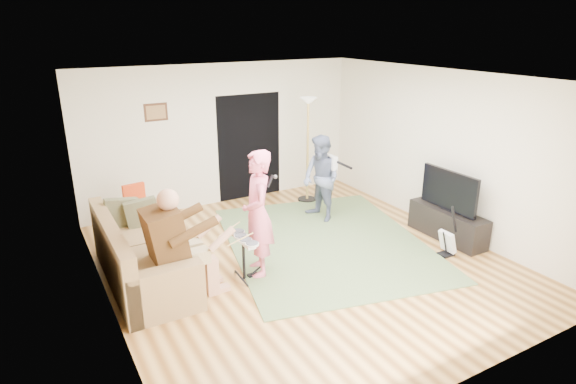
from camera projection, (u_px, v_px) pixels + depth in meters
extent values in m
plane|color=brown|center=(303.00, 261.00, 7.25)|extent=(6.00, 6.00, 0.00)
plane|color=white|center=(305.00, 78.00, 6.36)|extent=(6.00, 6.00, 0.00)
plane|color=brown|center=(95.00, 189.00, 5.62)|extent=(0.00, 2.05, 2.05)
plane|color=black|center=(249.00, 147.00, 9.61)|extent=(2.10, 0.00, 2.10)
cube|color=#3F2314|center=(156.00, 112.00, 8.49)|extent=(0.42, 0.03, 0.32)
cube|color=#556D42|center=(325.00, 242.00, 7.86)|extent=(3.78, 4.35, 0.02)
cube|color=#99784C|center=(145.00, 265.00, 6.63)|extent=(0.93, 1.87, 0.46)
cube|color=#99784C|center=(113.00, 256.00, 6.37)|extent=(0.18, 2.30, 0.93)
cube|color=#99784C|center=(128.00, 232.00, 7.45)|extent=(0.93, 0.22, 0.66)
cube|color=#99784C|center=(166.00, 294.00, 5.74)|extent=(0.93, 0.22, 0.66)
cube|color=#4E3116|center=(165.00, 236.00, 5.95)|extent=(0.42, 0.54, 0.69)
sphere|color=tan|center=(168.00, 200.00, 5.83)|extent=(0.27, 0.27, 0.27)
cylinder|color=black|center=(244.00, 259.00, 6.63)|extent=(0.04, 0.04, 0.58)
cube|color=white|center=(243.00, 241.00, 6.54)|extent=(0.11, 0.58, 0.03)
imported|color=#E96584|center=(258.00, 214.00, 6.62)|extent=(0.60, 0.75, 1.80)
imported|color=slate|center=(321.00, 179.00, 8.54)|extent=(0.67, 0.81, 1.55)
cube|color=black|center=(446.00, 254.00, 7.42)|extent=(0.22, 0.18, 0.03)
cube|color=silver|center=(447.00, 242.00, 7.35)|extent=(0.17, 0.26, 0.34)
cylinder|color=black|center=(454.00, 219.00, 7.28)|extent=(0.18, 0.04, 0.45)
cylinder|color=black|center=(307.00, 199.00, 9.74)|extent=(0.37, 0.37, 0.03)
cylinder|color=tan|center=(308.00, 152.00, 9.42)|extent=(0.05, 0.05, 1.96)
cone|color=white|center=(308.00, 101.00, 9.08)|extent=(0.33, 0.33, 0.13)
cube|color=beige|center=(140.00, 215.00, 7.90)|extent=(0.44, 0.44, 0.04)
cube|color=#DD4317|center=(136.00, 195.00, 7.94)|extent=(0.37, 0.13, 0.38)
cube|color=black|center=(447.00, 224.00, 7.94)|extent=(0.40, 1.40, 0.50)
cube|color=black|center=(449.00, 190.00, 7.72)|extent=(0.06, 1.10, 0.65)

